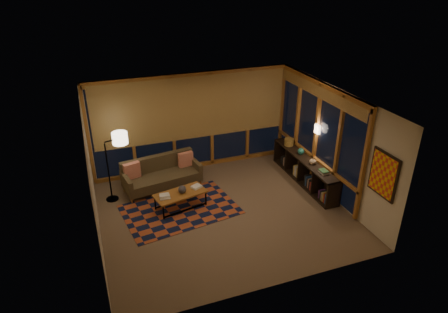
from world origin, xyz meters
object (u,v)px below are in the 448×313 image
object	(u,v)px
coffee_table	(181,200)
floor_lamp	(108,169)
bookshelf	(304,170)
sofa	(162,174)

from	to	relation	value
coffee_table	floor_lamp	world-z (taller)	floor_lamp
coffee_table	bookshelf	distance (m)	3.37
sofa	coffee_table	xyz separation A→B (m)	(0.21, -1.04, -0.19)
floor_lamp	bookshelf	xyz separation A→B (m)	(4.86, -0.82, -0.50)
coffee_table	floor_lamp	xyz separation A→B (m)	(-1.49, 0.92, 0.64)
coffee_table	bookshelf	bearing A→B (deg)	-10.93
sofa	floor_lamp	size ratio (longest dim) A/B	1.15
sofa	bookshelf	xyz separation A→B (m)	(3.57, -0.94, -0.05)
floor_lamp	bookshelf	world-z (taller)	floor_lamp
coffee_table	floor_lamp	size ratio (longest dim) A/B	0.71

